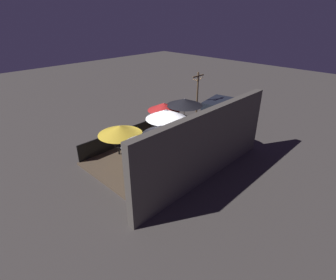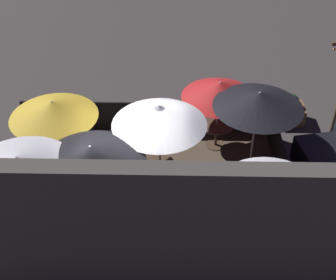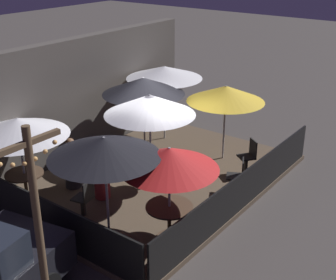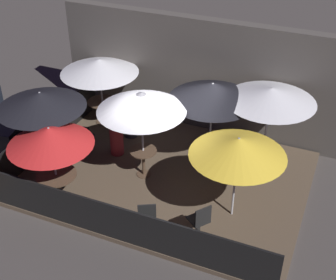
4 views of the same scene
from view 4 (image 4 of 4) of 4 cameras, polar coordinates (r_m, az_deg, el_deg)
The scene contains 20 objects.
ground_plane at distance 12.45m, azimuth -0.31°, elevation -4.65°, with size 60.00×60.00×0.00m, color #423D3A.
patio_deck at distance 12.42m, azimuth -0.31°, elevation -4.43°, with size 7.24×5.22×0.12m.
building_wall at distance 13.81m, azimuth 4.36°, elevation 7.78°, with size 8.84×0.36×3.45m.
fence_front at distance 10.33m, azimuth -6.03°, elevation -10.11°, with size 7.04×0.05×0.95m.
fence_side_left at distance 13.67m, azimuth -14.23°, elevation 1.06°, with size 0.05×5.02×0.95m.
patio_umbrella_0 at distance 11.20m, azimuth -3.27°, elevation 4.69°, with size 2.19×2.19×2.43m.
patio_umbrella_1 at distance 13.88m, azimuth -8.39°, elevation 8.92°, with size 2.30×2.30×2.10m.
patio_umbrella_2 at distance 10.86m, azimuth -14.23°, elevation 0.43°, with size 1.99×1.99×2.05m.
patio_umbrella_3 at distance 11.80m, azimuth -15.27°, elevation 4.73°, with size 2.19×2.19×2.33m.
patio_umbrella_4 at distance 11.88m, azimuth 5.45°, elevation 5.89°, with size 2.29×2.29×2.33m.
patio_umbrella_5 at distance 10.13m, azimuth 8.56°, elevation -0.81°, with size 2.14×2.14×2.14m.
patio_umbrella_6 at distance 11.89m, azimuth 12.42°, elevation 5.42°, with size 2.30×2.30×2.31m.
dining_table_0 at distance 12.04m, azimuth -3.03°, elevation -1.95°, with size 0.70×0.70×0.77m.
dining_table_1 at distance 14.46m, azimuth -7.97°, elevation 4.19°, with size 0.90×0.90×0.73m.
dining_table_2 at distance 11.56m, azimuth -13.40°, elevation -4.68°, with size 0.98×0.98×0.75m.
patio_chair_0 at distance 10.43m, azimuth -2.58°, elevation -9.20°, with size 0.54×0.54×0.92m.
patio_chair_1 at distance 10.30m, azimuth 3.91°, elevation -9.71°, with size 0.56×0.56×0.95m.
patio_chair_2 at distance 13.16m, azimuth -10.16°, elevation 0.34°, with size 0.47×0.47×0.91m.
patron_0 at distance 13.68m, azimuth -4.62°, elevation 2.65°, with size 0.53×0.53×1.32m.
patron_1 at distance 12.96m, azimuth -6.31°, elevation 0.38°, with size 0.52×0.52×1.20m.
Camera 4 is at (3.89, -9.01, 7.67)m, focal length 50.00 mm.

